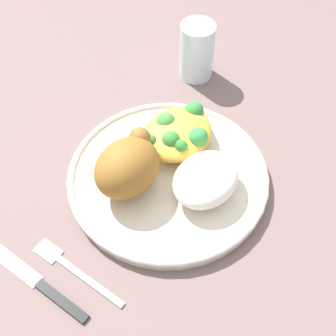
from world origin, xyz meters
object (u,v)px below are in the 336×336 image
object	(u,v)px
rice_pile	(206,179)
knife	(39,283)
plate	(168,176)
water_glass	(197,51)
fork	(74,269)
roasted_chicken	(128,166)
mac_cheese_with_broccoli	(178,133)

from	to	relation	value
rice_pile	knife	bearing A→B (deg)	159.96
plate	water_glass	distance (m)	0.24
rice_pile	fork	distance (m)	0.21
roasted_chicken	fork	bearing A→B (deg)	-170.23
plate	rice_pile	size ratio (longest dim) A/B	2.83
mac_cheese_with_broccoli	roasted_chicken	bearing A→B (deg)	176.11
plate	rice_pile	distance (m)	0.07
roasted_chicken	water_glass	world-z (taller)	water_glass
plate	rice_pile	bearing A→B (deg)	-80.70
mac_cheese_with_broccoli	plate	bearing A→B (deg)	-156.35
knife	water_glass	distance (m)	0.45
plate	mac_cheese_with_broccoli	size ratio (longest dim) A/B	2.48
plate	fork	bearing A→B (deg)	177.82
water_glass	mac_cheese_with_broccoli	bearing A→B (deg)	-152.50
knife	fork	bearing A→B (deg)	-27.44
mac_cheese_with_broccoli	fork	distance (m)	0.24
rice_pile	roasted_chicken	bearing A→B (deg)	123.16
plate	knife	xyz separation A→B (m)	(-0.22, 0.03, -0.01)
roasted_chicken	fork	distance (m)	0.15
roasted_chicken	water_glass	size ratio (longest dim) A/B	1.05
rice_pile	mac_cheese_with_broccoli	bearing A→B (deg)	61.29
rice_pile	water_glass	world-z (taller)	water_glass
roasted_chicken	water_glass	bearing A→B (deg)	16.29
roasted_chicken	water_glass	xyz separation A→B (m)	(0.26, 0.08, -0.01)
mac_cheese_with_broccoli	knife	distance (m)	0.28
roasted_chicken	knife	distance (m)	0.18
water_glass	fork	bearing A→B (deg)	-165.90
rice_pile	water_glass	distance (m)	0.26
mac_cheese_with_broccoli	rice_pile	bearing A→B (deg)	-118.71
fork	water_glass	world-z (taller)	water_glass
mac_cheese_with_broccoli	fork	size ratio (longest dim) A/B	0.81
roasted_chicken	mac_cheese_with_broccoli	distance (m)	0.10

